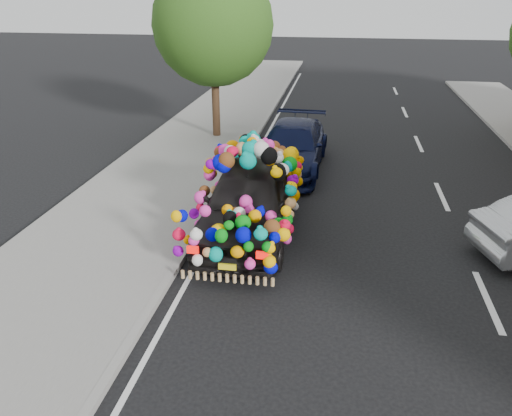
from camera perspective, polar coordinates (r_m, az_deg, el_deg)
The scene contains 7 objects.
ground at distance 9.78m, azimuth 4.05°, elevation -8.53°, with size 100.00×100.00×0.00m, color black.
sidewalk at distance 10.93m, azimuth -19.08°, elevation -5.78°, with size 4.00×60.00×0.12m, color gray.
kerb at distance 10.18m, azimuth -9.30°, elevation -6.94°, with size 0.15×60.00×0.13m, color gray.
lane_markings at distance 10.17m, azimuth 24.96°, elevation -9.57°, with size 6.00×50.00×0.01m, color silver, non-canonical shape.
tree_near_sidewalk at distance 18.31m, azimuth -4.91°, elevation 20.16°, with size 4.20×4.20×6.13m.
plush_art_car at distance 11.16m, azimuth -0.79°, elevation 2.58°, with size 2.31×4.97×2.27m.
navy_sedan at distance 15.53m, azimuth 4.10°, elevation 6.96°, with size 1.95×4.80×1.39m, color black.
Camera 1 is at (0.70, -8.21, 5.27)m, focal length 35.00 mm.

